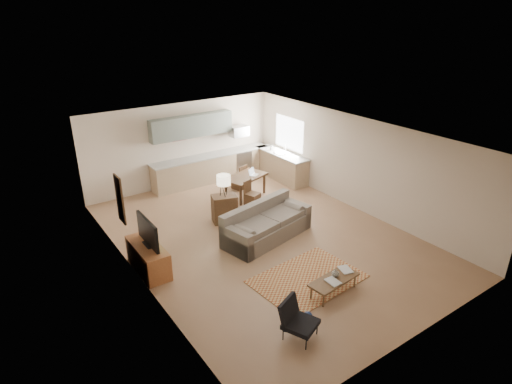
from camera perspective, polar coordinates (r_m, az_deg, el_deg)
room at (r=10.44m, az=0.94°, el=0.48°), size 9.00×9.00×9.00m
kitchen_counter_back at (r=14.52m, az=-5.84°, el=3.26°), size 4.26×0.64×0.92m
kitchen_counter_right at (r=14.65m, az=3.40°, el=3.52°), size 0.64×2.26×0.92m
kitchen_range at (r=15.05m, az=-2.18°, el=4.05°), size 0.62×0.62×0.90m
kitchen_microwave at (r=14.74m, az=-2.29°, el=8.12°), size 0.62×0.40×0.35m
upper_cabinets at (r=13.94m, az=-8.56°, el=8.70°), size 2.80×0.34×0.70m
window_right at (r=14.50m, az=4.44°, el=7.81°), size 0.02×1.40×1.05m
wall_art_left at (r=9.82m, az=-17.65°, el=-0.94°), size 0.06×0.42×1.10m
triptych at (r=13.95m, az=-10.25°, el=7.74°), size 1.70×0.04×0.50m
rug at (r=9.51m, az=6.88°, el=-11.42°), size 2.40×1.75×0.02m
sofa at (r=10.80m, az=1.51°, el=-4.08°), size 2.69×1.59×0.87m
coffee_table at (r=9.10m, az=10.30°, el=-12.19°), size 1.18×0.58×0.34m
book_a at (r=8.82m, az=9.66°, el=-11.94°), size 0.25×0.32×0.03m
book_b at (r=9.26m, az=11.20°, el=-10.25°), size 0.40×0.44×0.02m
vase at (r=9.04m, az=10.56°, el=-10.53°), size 0.17×0.17×0.17m
armchair at (r=7.86m, az=5.99°, el=-16.72°), size 0.82×0.82×0.72m
tv_credenza at (r=9.87m, az=-14.18°, el=-8.50°), size 0.53×1.37×0.63m
tv at (r=9.57m, az=-14.25°, el=-5.18°), size 0.11×1.06×0.63m
console_table at (r=11.68m, az=-4.23°, el=-2.22°), size 0.75×0.61×0.76m
table_lamp at (r=11.40m, az=-4.33°, el=0.91°), size 0.42×0.42×0.61m
dining_table at (r=13.20m, az=-1.41°, el=0.75°), size 1.52×1.15×0.68m
dining_chair_near at (r=12.56m, az=-0.49°, el=-0.22°), size 0.49×0.50×0.79m
dining_chair_far at (r=13.82m, az=-2.26°, el=2.06°), size 0.49×0.50×0.81m
laptop at (r=13.11m, az=-0.23°, el=2.70°), size 0.35×0.32×0.22m
soap_bottle at (r=14.73m, az=2.12°, el=5.94°), size 0.11×0.11×0.19m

